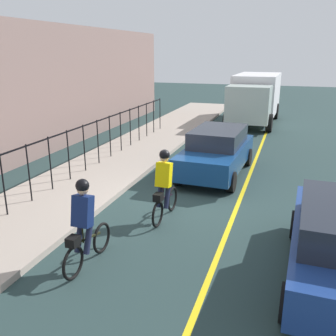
{
  "coord_description": "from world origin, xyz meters",
  "views": [
    {
      "loc": [
        -9.48,
        -2.81,
        4.1
      ],
      "look_at": [
        0.04,
        0.33,
        1.0
      ],
      "focal_mm": 40.52,
      "sensor_mm": 36.0,
      "label": 1
    }
  ],
  "objects": [
    {
      "name": "ground_plane",
      "position": [
        0.0,
        0.0,
        0.0
      ],
      "size": [
        80.0,
        80.0,
        0.0
      ],
      "primitive_type": "plane",
      "color": "#243837"
    },
    {
      "name": "lane_line_centre",
      "position": [
        0.0,
        -1.6,
        0.0
      ],
      "size": [
        36.0,
        0.12,
        0.01
      ],
      "primitive_type": "cube",
      "color": "yellow",
      "rests_on": "ground"
    },
    {
      "name": "sidewalk",
      "position": [
        0.0,
        3.4,
        0.07
      ],
      "size": [
        40.0,
        3.2,
        0.15
      ],
      "primitive_type": "cube",
      "color": "#A39689",
      "rests_on": "ground"
    },
    {
      "name": "building_wall",
      "position": [
        2.0,
        7.0,
        2.6
      ],
      "size": [
        28.0,
        0.8,
        5.2
      ],
      "primitive_type": "cube",
      "color": "#826761",
      "rests_on": "ground"
    },
    {
      "name": "iron_fence",
      "position": [
        1.0,
        3.8,
        1.22
      ],
      "size": [
        16.52,
        0.04,
        1.6
      ],
      "color": "black",
      "rests_on": "sidewalk"
    },
    {
      "name": "cyclist_lead",
      "position": [
        -1.12,
        0.04,
        0.91
      ],
      "size": [
        1.71,
        0.37,
        1.83
      ],
      "rotation": [
        0.0,
        0.0,
        -0.04
      ],
      "color": "black",
      "rests_on": "ground"
    },
    {
      "name": "cyclist_follow",
      "position": [
        -3.68,
        0.8,
        0.91
      ],
      "size": [
        1.71,
        0.37,
        1.83
      ],
      "rotation": [
        0.0,
        0.0,
        -0.04
      ],
      "color": "black",
      "rests_on": "ground"
    },
    {
      "name": "parked_sedan_rear",
      "position": [
        2.97,
        -0.47,
        0.82
      ],
      "size": [
        4.48,
        2.08,
        1.58
      ],
      "rotation": [
        0.0,
        0.0,
        3.1
      ],
      "color": "navy",
      "rests_on": "ground"
    },
    {
      "name": "box_truck_background",
      "position": [
        13.43,
        -0.64,
        1.55
      ],
      "size": [
        6.76,
        2.66,
        2.78
      ],
      "rotation": [
        0.0,
        0.0,
        3.12
      ],
      "color": "white",
      "rests_on": "ground"
    }
  ]
}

